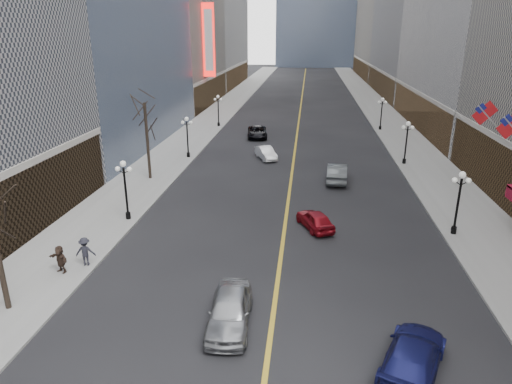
% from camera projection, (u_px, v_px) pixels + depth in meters
% --- Properties ---
extents(sidewalk_east, '(6.00, 230.00, 0.15)m').
position_uv_depth(sidewalk_east, '(391.00, 125.00, 69.15)').
color(sidewalk_east, gray).
rests_on(sidewalk_east, ground).
extents(sidewalk_west, '(6.00, 230.00, 0.15)m').
position_uv_depth(sidewalk_west, '(210.00, 121.00, 72.12)').
color(sidewalk_west, gray).
rests_on(sidewalk_west, ground).
extents(lane_line, '(0.25, 200.00, 0.02)m').
position_uv_depth(lane_line, '(300.00, 113.00, 80.03)').
color(lane_line, gold).
rests_on(lane_line, ground).
extents(streetlamp_east_1, '(1.26, 0.44, 4.52)m').
position_uv_depth(streetlamp_east_1, '(459.00, 196.00, 30.97)').
color(streetlamp_east_1, black).
rests_on(streetlamp_east_1, sidewalk_east).
extents(streetlamp_east_2, '(1.26, 0.44, 4.52)m').
position_uv_depth(streetlamp_east_2, '(407.00, 138.00, 47.84)').
color(streetlamp_east_2, black).
rests_on(streetlamp_east_2, sidewalk_east).
extents(streetlamp_east_3, '(1.26, 0.44, 4.52)m').
position_uv_depth(streetlamp_east_3, '(382.00, 110.00, 64.70)').
color(streetlamp_east_3, black).
rests_on(streetlamp_east_3, sidewalk_east).
extents(streetlamp_west_1, '(1.26, 0.44, 4.52)m').
position_uv_depth(streetlamp_west_1, '(125.00, 184.00, 33.47)').
color(streetlamp_west_1, black).
rests_on(streetlamp_west_1, sidewalk_west).
extents(streetlamp_west_2, '(1.26, 0.44, 4.52)m').
position_uv_depth(streetlamp_west_2, '(187.00, 133.00, 50.34)').
color(streetlamp_west_2, black).
rests_on(streetlamp_west_2, sidewalk_west).
extents(streetlamp_west_3, '(1.26, 0.44, 4.52)m').
position_uv_depth(streetlamp_west_3, '(218.00, 107.00, 67.20)').
color(streetlamp_west_3, black).
rests_on(streetlamp_west_3, sidewalk_west).
extents(flag_5, '(2.87, 0.12, 2.87)m').
position_uv_depth(flag_5, '(487.00, 115.00, 35.70)').
color(flag_5, '#B2B2B7').
rests_on(flag_5, ground).
extents(theatre_marquee, '(2.00, 0.55, 12.00)m').
position_uv_depth(theatre_marquee, '(209.00, 40.00, 77.72)').
color(theatre_marquee, red).
rests_on(theatre_marquee, ground).
extents(tree_west_far, '(3.60, 3.60, 7.92)m').
position_uv_depth(tree_west_far, '(145.00, 115.00, 41.91)').
color(tree_west_far, '#2D231C').
rests_on(tree_west_far, sidewalk_west).
extents(car_nb_near, '(2.24, 5.07, 1.70)m').
position_uv_depth(car_nb_near, '(230.00, 310.00, 21.90)').
color(car_nb_near, '#93959A').
rests_on(car_nb_near, ground).
extents(car_nb_mid, '(2.98, 4.35, 1.36)m').
position_uv_depth(car_nb_mid, '(266.00, 153.00, 50.80)').
color(car_nb_mid, white).
rests_on(car_nb_mid, ground).
extents(car_nb_far, '(3.18, 5.70, 1.51)m').
position_uv_depth(car_nb_far, '(257.00, 132.00, 61.01)').
color(car_nb_far, black).
rests_on(car_nb_far, ground).
extents(car_sb_near, '(4.05, 5.77, 1.55)m').
position_uv_depth(car_sb_near, '(413.00, 357.00, 18.87)').
color(car_sb_near, '#161955').
rests_on(car_sb_near, ground).
extents(car_sb_mid, '(3.12, 4.29, 1.36)m').
position_uv_depth(car_sb_mid, '(315.00, 220.00, 32.86)').
color(car_sb_mid, maroon).
rests_on(car_sb_mid, ground).
extents(car_sb_far, '(2.14, 5.32, 1.72)m').
position_uv_depth(car_sb_far, '(337.00, 173.00, 43.15)').
color(car_sb_far, '#4E5356').
rests_on(car_sb_far, ground).
extents(ped_west_walk, '(1.22, 0.67, 1.78)m').
position_uv_depth(ped_west_walk, '(85.00, 251.00, 27.31)').
color(ped_west_walk, '#22222A').
rests_on(ped_west_walk, sidewalk_west).
extents(ped_west_far, '(1.59, 1.09, 1.67)m').
position_uv_depth(ped_west_far, '(60.00, 259.00, 26.51)').
color(ped_west_far, '#33241C').
rests_on(ped_west_far, sidewalk_west).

